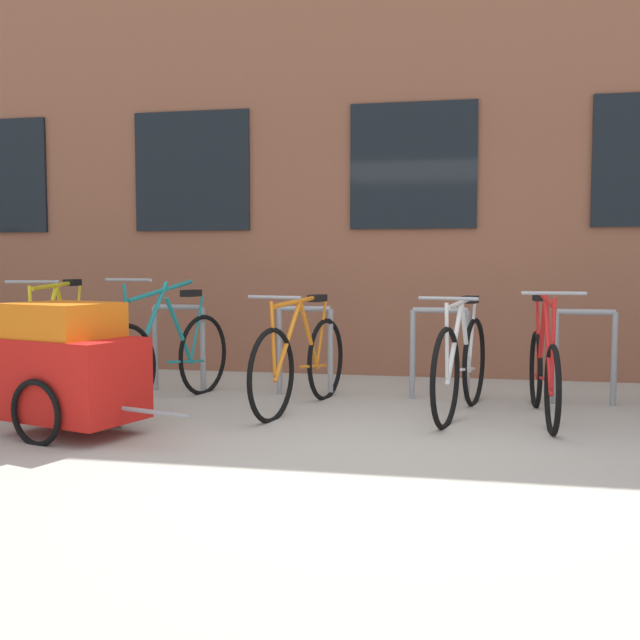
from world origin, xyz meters
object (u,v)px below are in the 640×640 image
(bicycle_white, at_px, (461,365))
(bicycle_red, at_px, (544,371))
(bicycle_orange, at_px, (301,362))
(bicycle_teal, at_px, (168,356))
(bike_trailer, at_px, (71,366))
(bicycle_yellow, at_px, (59,355))

(bicycle_white, bearing_deg, bicycle_red, -1.96)
(bicycle_orange, height_order, bicycle_teal, bicycle_teal)
(bike_trailer, bearing_deg, bicycle_orange, 41.72)
(bicycle_white, bearing_deg, bicycle_yellow, -179.90)
(bicycle_orange, distance_m, bicycle_yellow, 2.16)
(bicycle_yellow, relative_size, bicycle_teal, 1.00)
(bicycle_white, bearing_deg, bicycle_orange, -179.80)
(bicycle_teal, relative_size, bike_trailer, 1.20)
(bicycle_yellow, xyz_separation_m, bicycle_white, (3.45, 0.01, -0.00))
(bicycle_orange, bearing_deg, bicycle_white, 0.20)
(bike_trailer, bearing_deg, bicycle_yellow, 123.74)
(bicycle_red, height_order, bicycle_white, bicycle_red)
(bicycle_orange, height_order, bicycle_white, bicycle_white)
(bicycle_teal, xyz_separation_m, bike_trailer, (-0.19, -1.24, 0.08))
(bicycle_orange, bearing_deg, bicycle_teal, 178.53)
(bicycle_teal, bearing_deg, bicycle_red, -0.87)
(bicycle_red, distance_m, bike_trailer, 3.47)
(bicycle_white, bearing_deg, bike_trailer, -155.32)
(bicycle_red, relative_size, bicycle_yellow, 0.95)
(bicycle_orange, relative_size, bicycle_red, 1.03)
(bicycle_teal, bearing_deg, bike_trailer, -98.61)
(bicycle_red, relative_size, bicycle_white, 0.99)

